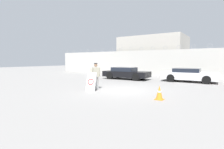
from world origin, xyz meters
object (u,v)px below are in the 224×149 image
at_px(traffic_cone_near, 159,93).
at_px(security_guard, 96,75).
at_px(parked_car_rear_sedan, 189,75).
at_px(barricade_sign, 92,82).
at_px(parked_car_front_coupe, 126,73).

bearing_deg(traffic_cone_near, security_guard, 171.46).
xyz_separation_m(traffic_cone_near, parked_car_rear_sedan, (-0.20, 8.36, 0.28)).
xyz_separation_m(barricade_sign, security_guard, (-0.18, 0.60, 0.38)).
distance_m(security_guard, parked_car_rear_sedan, 8.83).
relative_size(security_guard, traffic_cone_near, 2.49).
bearing_deg(traffic_cone_near, barricade_sign, 178.98).
height_order(traffic_cone_near, parked_car_rear_sedan, parked_car_rear_sedan).
xyz_separation_m(barricade_sign, parked_car_front_coupe, (-1.56, 7.06, 0.05)).
xyz_separation_m(parked_car_front_coupe, parked_car_rear_sedan, (5.72, 1.22, 0.00)).
relative_size(traffic_cone_near, parked_car_front_coupe, 0.15).
xyz_separation_m(security_guard, traffic_cone_near, (4.54, -0.68, -0.62)).
relative_size(barricade_sign, traffic_cone_near, 1.68).
relative_size(barricade_sign, parked_car_rear_sedan, 0.25).
distance_m(barricade_sign, traffic_cone_near, 4.37).
height_order(barricade_sign, security_guard, security_guard).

